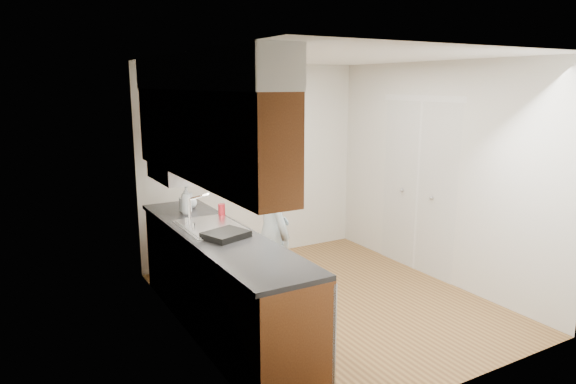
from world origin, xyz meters
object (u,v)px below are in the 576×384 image
(dish_rack, at_px, (226,235))
(soda_can, at_px, (222,210))
(soap_bottle_c, at_px, (191,200))
(person, at_px, (272,222))
(soap_bottle_b, at_px, (185,201))
(soap_bottle_a, at_px, (186,200))

(dish_rack, bearing_deg, soda_can, 51.24)
(soda_can, relative_size, dish_rack, 0.37)
(soap_bottle_c, relative_size, soda_can, 1.29)
(person, relative_size, dish_rack, 4.89)
(soap_bottle_b, height_order, soap_bottle_c, soap_bottle_b)
(soap_bottle_a, bearing_deg, soap_bottle_b, 81.71)
(soap_bottle_a, distance_m, dish_rack, 1.00)
(person, xyz_separation_m, soap_bottle_b, (-0.70, 0.63, 0.17))
(soap_bottle_b, bearing_deg, dish_rack, -90.17)
(person, distance_m, soap_bottle_c, 0.96)
(person, height_order, soap_bottle_c, person)
(soap_bottle_a, xyz_separation_m, dish_rack, (0.01, -0.99, -0.12))
(person, xyz_separation_m, dish_rack, (-0.70, -0.46, 0.09))
(person, bearing_deg, soap_bottle_a, 55.50)
(soap_bottle_c, distance_m, dish_rack, 1.22)
(soda_can, bearing_deg, person, -28.18)
(soap_bottle_c, height_order, dish_rack, soap_bottle_c)
(soap_bottle_b, xyz_separation_m, soap_bottle_c, (0.11, 0.12, -0.02))
(soap_bottle_a, xyz_separation_m, soda_can, (0.26, -0.29, -0.08))
(person, xyz_separation_m, soap_bottle_a, (-0.71, 0.53, 0.21))
(person, bearing_deg, soda_can, 64.19)
(soap_bottle_b, distance_m, soap_bottle_c, 0.16)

